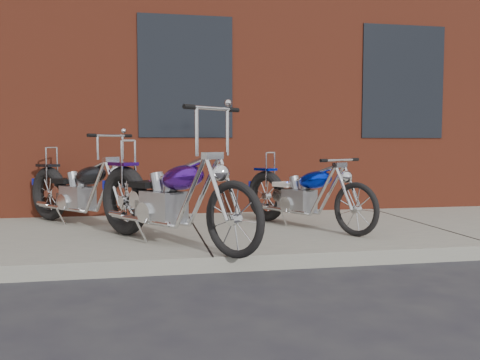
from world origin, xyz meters
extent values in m
plane|color=#23222A|center=(0.00, 0.00, 0.00)|extent=(120.00, 120.00, 0.00)
cube|color=slate|center=(0.00, 1.50, 0.07)|extent=(22.00, 3.00, 0.15)
cube|color=maroon|center=(0.00, 8.00, 4.00)|extent=(22.00, 10.00, 8.00)
torus|color=black|center=(-0.75, 1.21, 0.55)|extent=(0.60, 0.74, 0.81)
torus|color=black|center=(0.28, -0.21, 0.51)|extent=(0.49, 0.63, 0.73)
cube|color=gray|center=(-0.33, 0.63, 0.54)|extent=(0.52, 0.55, 0.34)
ellipsoid|color=#411385|center=(-0.15, 0.38, 0.87)|extent=(0.60, 0.67, 0.34)
cube|color=black|center=(-0.50, 0.87, 0.77)|extent=(0.40, 0.41, 0.07)
cylinder|color=silver|center=(0.20, -0.10, 0.81)|extent=(0.23, 0.29, 0.60)
cylinder|color=silver|center=(0.12, 0.02, 1.55)|extent=(0.52, 0.39, 0.03)
cylinder|color=silver|center=(-0.70, 1.14, 0.98)|extent=(0.03, 0.03, 0.54)
cylinder|color=silver|center=(-0.37, 0.91, 0.40)|extent=(0.64, 0.84, 0.05)
torus|color=black|center=(1.08, 1.96, 0.50)|extent=(0.45, 0.67, 0.69)
torus|color=black|center=(1.82, 0.64, 0.46)|extent=(0.36, 0.58, 0.62)
cube|color=gray|center=(1.38, 1.42, 0.49)|extent=(0.42, 0.47, 0.29)
ellipsoid|color=#0621D4|center=(1.52, 1.19, 0.76)|extent=(0.48, 0.58, 0.29)
cube|color=beige|center=(1.26, 1.64, 0.68)|extent=(0.33, 0.35, 0.06)
cylinder|color=silver|center=(1.76, 0.75, 0.71)|extent=(0.17, 0.26, 0.52)
cylinder|color=silver|center=(1.70, 0.85, 1.02)|extent=(0.47, 0.28, 0.03)
cylinder|color=silver|center=(1.12, 1.89, 0.86)|extent=(0.03, 0.03, 0.46)
cylinder|color=silver|center=(1.38, 1.66, 0.36)|extent=(0.46, 0.78, 0.05)
torus|color=black|center=(-1.82, 2.58, 0.52)|extent=(0.60, 0.65, 0.74)
torus|color=black|center=(-0.75, 1.37, 0.48)|extent=(0.50, 0.55, 0.67)
cube|color=gray|center=(-1.38, 2.08, 0.51)|extent=(0.49, 0.50, 0.31)
ellipsoid|color=black|center=(-1.19, 1.87, 0.81)|extent=(0.57, 0.60, 0.32)
cube|color=black|center=(-1.56, 2.28, 0.72)|extent=(0.38, 0.38, 0.06)
cylinder|color=silver|center=(-0.83, 1.47, 0.75)|extent=(0.23, 0.25, 0.55)
cylinder|color=silver|center=(-0.92, 1.56, 1.31)|extent=(0.44, 0.40, 0.03)
cylinder|color=silver|center=(-1.76, 2.52, 0.91)|extent=(0.03, 0.03, 0.49)
cylinder|color=silver|center=(-1.44, 2.34, 0.38)|extent=(0.65, 0.73, 0.05)
camera|label=1|loc=(-0.62, -4.64, 1.22)|focal=38.00mm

